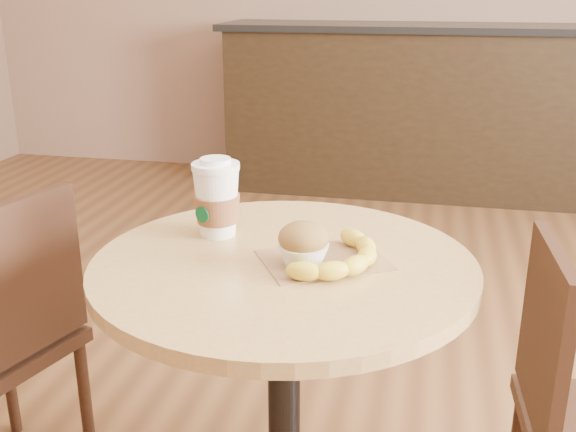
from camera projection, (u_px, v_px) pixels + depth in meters
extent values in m
cylinder|color=black|center=(284.00, 418.00, 1.47)|extent=(0.07, 0.07, 0.72)
cylinder|color=tan|center=(284.00, 267.00, 1.36)|extent=(0.78, 0.78, 0.03)
cylinder|color=#321D11|center=(8.00, 372.00, 1.96)|extent=(0.03, 0.03, 0.40)
cylinder|color=#321D11|center=(85.00, 401.00, 1.82)|extent=(0.03, 0.03, 0.40)
cube|color=#321D11|center=(22.00, 279.00, 1.55)|extent=(0.12, 0.34, 0.38)
cube|color=#321D11|center=(545.00, 334.00, 1.34)|extent=(0.04, 0.33, 0.37)
cube|color=black|center=(406.00, 113.00, 4.24)|extent=(2.20, 0.60, 1.00)
cube|color=black|center=(411.00, 27.00, 4.07)|extent=(2.30, 0.65, 0.04)
cube|color=olive|center=(324.00, 260.00, 1.35)|extent=(0.30, 0.28, 0.00)
cylinder|color=white|center=(215.00, 166.00, 1.44)|extent=(0.10, 0.10, 0.01)
cylinder|color=white|center=(215.00, 161.00, 1.43)|extent=(0.07, 0.07, 0.01)
cylinder|color=#074724|center=(202.00, 215.00, 1.43)|extent=(0.03, 0.01, 0.04)
ellipsoid|color=brown|center=(303.00, 238.00, 1.30)|extent=(0.10, 0.10, 0.06)
ellipsoid|color=beige|center=(303.00, 228.00, 1.29)|extent=(0.04, 0.04, 0.02)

